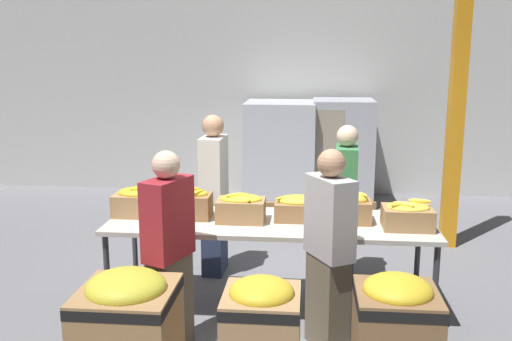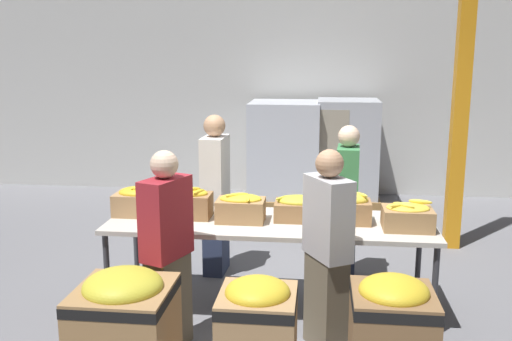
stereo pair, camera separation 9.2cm
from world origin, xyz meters
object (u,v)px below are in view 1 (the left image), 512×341
banana_box_2 (241,207)px  donation_bin_0 (128,327)px  donation_bin_2 (395,336)px  volunteer_3 (329,252)px  banana_box_1 (188,203)px  banana_box_4 (348,207)px  banana_box_5 (408,215)px  sorting_table (270,226)px  pallet_stack_0 (313,156)px  support_pillar (459,75)px  volunteer_0 (345,204)px  banana_box_3 (299,207)px  volunteer_2 (214,196)px  donation_bin_1 (262,334)px  pallet_stack_2 (342,152)px  volunteer_1 (169,253)px  banana_box_0 (138,201)px  pallet_stack_1 (280,153)px

banana_box_2 → donation_bin_0: 1.50m
donation_bin_2 → volunteer_3: bearing=121.5°
banana_box_1 → donation_bin_0: 1.44m
banana_box_4 → banana_box_5: bearing=-15.6°
sorting_table → pallet_stack_0: bearing=84.1°
banana_box_2 → support_pillar: 3.13m
volunteer_0 → donation_bin_2: bearing=9.2°
volunteer_0 → banana_box_2: bearing=-46.6°
banana_box_1 → banana_box_2: banana_box_1 is taller
banana_box_5 → support_pillar: bearing=67.5°
banana_box_3 → banana_box_5: 0.92m
volunteer_2 → donation_bin_1: 2.25m
banana_box_5 → donation_bin_0: (-2.02, -1.20, -0.49)m
banana_box_1 → volunteer_0: bearing=27.0°
support_pillar → pallet_stack_0: support_pillar is taller
banana_box_3 → banana_box_5: size_ratio=1.01×
banana_box_3 → pallet_stack_2: size_ratio=0.27×
donation_bin_2 → pallet_stack_2: bearing=90.9°
banana_box_5 → donation_bin_2: bearing=-101.6°
sorting_table → banana_box_2: banana_box_2 is taller
banana_box_3 → donation_bin_1: size_ratio=0.51×
banana_box_4 → donation_bin_1: bearing=-115.3°
volunteer_3 → donation_bin_0: 1.55m
banana_box_4 → volunteer_1: size_ratio=0.27×
banana_box_5 → volunteer_1: volunteer_1 is taller
banana_box_0 → donation_bin_2: 2.55m
donation_bin_1 → donation_bin_2: bearing=0.0°
banana_box_3 → banana_box_0: bearing=179.9°
pallet_stack_0 → pallet_stack_2: bearing=2.7°
donation_bin_2 → volunteer_1: bearing=161.3°
banana_box_5 → pallet_stack_1: size_ratio=0.27×
banana_box_4 → pallet_stack_0: size_ratio=0.28×
donation_bin_1 → pallet_stack_1: pallet_stack_1 is taller
banana_box_4 → donation_bin_0: 2.10m
pallet_stack_0 → banana_box_3: bearing=-92.3°
banana_box_4 → volunteer_3: 0.71m
volunteer_3 → banana_box_1: bearing=31.6°
donation_bin_0 → pallet_stack_1: size_ratio=0.54×
donation_bin_0 → support_pillar: bearing=48.3°
banana_box_2 → donation_bin_2: (1.15, -1.27, -0.48)m
volunteer_1 → support_pillar: bearing=-23.9°
donation_bin_2 → donation_bin_1: bearing=180.0°
banana_box_3 → banana_box_5: bearing=-10.4°
banana_box_4 → volunteer_2: 1.52m
banana_box_0 → volunteer_0: bearing=20.1°
banana_box_5 → pallet_stack_0: pallet_stack_0 is taller
volunteer_3 → banana_box_4: bearing=-44.9°
sorting_table → volunteer_0: (0.69, 0.76, 0.01)m
volunteer_1 → banana_box_2: bearing=-10.8°
banana_box_4 → volunteer_0: size_ratio=0.26×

